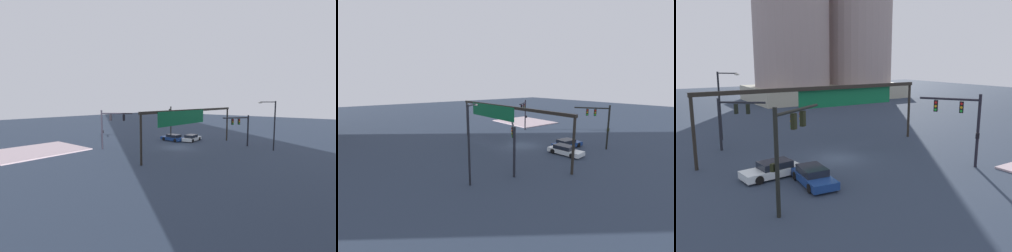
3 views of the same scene
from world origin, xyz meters
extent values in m
plane|color=#293547|center=(0.00, 0.00, 0.00)|extent=(170.67, 170.67, 0.00)
cube|color=#C4ABB3|center=(15.48, -14.51, 0.07)|extent=(12.19, 10.45, 0.15)
cylinder|color=black|center=(-8.77, -8.22, 3.13)|extent=(0.25, 0.25, 6.25)
cylinder|color=black|center=(-6.85, -6.92, 5.80)|extent=(3.95, 2.76, 0.19)
cube|color=black|center=(-7.26, -7.19, 5.19)|extent=(0.41, 0.39, 0.95)
cylinder|color=red|center=(-7.35, -7.06, 5.48)|extent=(0.20, 0.16, 0.20)
cylinder|color=orange|center=(-7.35, -7.06, 5.18)|extent=(0.20, 0.16, 0.20)
cylinder|color=green|center=(-7.35, -7.06, 4.88)|extent=(0.20, 0.16, 0.20)
cube|color=black|center=(-6.40, -6.61, 5.19)|extent=(0.41, 0.39, 0.95)
cylinder|color=red|center=(-6.49, -6.48, 5.48)|extent=(0.20, 0.16, 0.20)
cylinder|color=orange|center=(-6.49, -6.48, 5.18)|extent=(0.20, 0.16, 0.20)
cylinder|color=green|center=(-6.49, -6.48, 4.88)|extent=(0.20, 0.16, 0.20)
cube|color=black|center=(-8.92, -8.00, 2.88)|extent=(0.38, 0.37, 0.44)
cylinder|color=black|center=(-8.19, 8.27, 2.55)|extent=(0.26, 0.26, 5.11)
cylinder|color=black|center=(-6.36, 6.92, 4.71)|extent=(3.78, 2.86, 0.19)
cube|color=black|center=(-6.82, 7.26, 4.09)|extent=(0.41, 0.40, 0.95)
cylinder|color=red|center=(-6.73, 7.39, 4.38)|extent=(0.20, 0.17, 0.20)
cylinder|color=orange|center=(-6.73, 7.39, 4.08)|extent=(0.20, 0.17, 0.20)
cylinder|color=green|center=(-6.73, 7.39, 3.78)|extent=(0.20, 0.17, 0.20)
cube|color=black|center=(-5.89, 6.58, 4.09)|extent=(0.41, 0.40, 0.95)
cylinder|color=red|center=(-5.80, 6.71, 4.38)|extent=(0.20, 0.17, 0.20)
cylinder|color=orange|center=(-5.80, 6.71, 4.08)|extent=(0.20, 0.17, 0.20)
cylinder|color=green|center=(-5.80, 6.71, 3.78)|extent=(0.20, 0.17, 0.20)
cylinder|color=black|center=(8.36, -8.21, 3.01)|extent=(0.24, 0.24, 6.02)
cylinder|color=black|center=(6.96, -6.28, 5.52)|extent=(2.94, 3.95, 0.18)
cube|color=black|center=(7.55, -7.09, 4.91)|extent=(0.40, 0.41, 0.95)
cylinder|color=red|center=(7.42, -7.18, 5.20)|extent=(0.17, 0.20, 0.20)
cylinder|color=orange|center=(7.42, -7.18, 4.90)|extent=(0.17, 0.20, 0.20)
cylinder|color=green|center=(7.42, -7.18, 4.60)|extent=(0.17, 0.20, 0.20)
cube|color=black|center=(6.35, -5.44, 4.91)|extent=(0.40, 0.41, 0.95)
cylinder|color=red|center=(6.22, -5.54, 5.20)|extent=(0.17, 0.20, 0.20)
cylinder|color=orange|center=(6.22, -5.54, 4.90)|extent=(0.17, 0.20, 0.20)
cylinder|color=green|center=(6.22, -5.54, 4.60)|extent=(0.17, 0.20, 0.20)
cube|color=black|center=(8.14, -8.36, 2.69)|extent=(0.37, 0.38, 0.44)
cylinder|color=black|center=(-7.15, 12.66, 3.71)|extent=(0.20, 0.20, 7.42)
cylinder|color=black|center=(-6.37, 11.79, 7.27)|extent=(1.65, 1.81, 0.12)
ellipsoid|color=silver|center=(-5.59, 10.93, 7.17)|extent=(0.62, 0.65, 0.20)
cylinder|color=black|center=(-11.29, 3.12, 2.93)|extent=(0.28, 0.28, 5.86)
cylinder|color=black|center=(11.29, 3.12, 2.93)|extent=(0.28, 0.28, 5.86)
cube|color=black|center=(0.00, 3.12, 6.04)|extent=(22.97, 0.35, 0.35)
cube|color=#0D6237|center=(3.22, 3.34, 5.12)|extent=(10.72, 0.08, 1.94)
cube|color=navy|center=(-4.73, -4.64, 0.44)|extent=(2.23, 4.68, 0.55)
cube|color=black|center=(-4.71, -4.37, 0.96)|extent=(1.84, 2.48, 0.50)
cylinder|color=black|center=(-3.95, -6.12, 0.32)|extent=(0.27, 0.65, 0.64)
cylinder|color=black|center=(-5.72, -5.98, 0.32)|extent=(0.27, 0.65, 0.64)
cylinder|color=black|center=(-3.74, -3.30, 0.32)|extent=(0.27, 0.65, 0.64)
cylinder|color=black|center=(-5.51, -3.17, 0.32)|extent=(0.27, 0.65, 0.64)
cube|color=silver|center=(-6.75, -1.68, 0.44)|extent=(4.74, 2.32, 0.55)
cube|color=black|center=(-6.47, -1.64, 0.96)|extent=(2.54, 1.86, 0.50)
cylinder|color=black|center=(-8.05, -2.68, 0.32)|extent=(0.66, 0.29, 0.64)
cylinder|color=black|center=(-8.25, -1.00, 0.32)|extent=(0.66, 0.29, 0.64)
cylinder|color=black|center=(-5.24, -2.35, 0.32)|extent=(0.66, 0.29, 0.64)
cylinder|color=black|center=(-5.44, -0.67, 0.32)|extent=(0.66, 0.29, 0.64)
camera|label=1|loc=(30.98, 22.90, 7.51)|focal=26.15mm
camera|label=2|loc=(-24.42, 21.73, 9.19)|focal=23.96mm
camera|label=3|loc=(-15.18, -25.39, 8.80)|focal=36.61mm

